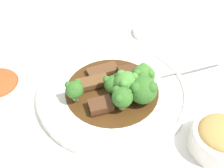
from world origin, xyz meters
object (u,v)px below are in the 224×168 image
beef_strip_2 (94,82)px  serving_spoon (155,76)px  broccoli_floret_3 (74,89)px  sauce_dish (147,31)px  side_bowl_appetizer (220,137)px  broccoli_floret_0 (113,84)px  broccoli_floret_5 (121,97)px  beef_strip_1 (128,75)px  beef_strip_3 (103,70)px  broccoli_floret_1 (143,89)px  broccoli_floret_2 (126,83)px  main_plate (112,92)px  beef_strip_0 (100,105)px  broccoli_floret_4 (143,75)px

beef_strip_2 → serving_spoon: serving_spoon is taller
broccoli_floret_3 → sauce_dish: size_ratio=0.61×
side_bowl_appetizer → broccoli_floret_0: bearing=-143.5°
broccoli_floret_5 → serving_spoon: broccoli_floret_5 is taller
beef_strip_1 → broccoli_floret_5: (0.07, -0.05, 0.02)m
sauce_dish → beef_strip_3: bearing=-55.2°
broccoli_floret_1 → side_bowl_appetizer: 0.16m
broccoli_floret_2 → broccoli_floret_3: bearing=-106.3°
broccoli_floret_0 → broccoli_floret_5: 0.05m
main_plate → sauce_dish: 0.23m
broccoli_floret_0 → beef_strip_0: bearing=-51.8°
beef_strip_1 → beef_strip_2: bearing=-96.9°
beef_strip_1 → serving_spoon: 0.06m
broccoli_floret_2 → broccoli_floret_3: 0.10m
broccoli_floret_2 → broccoli_floret_4: 0.05m
broccoli_floret_1 → broccoli_floret_2: size_ratio=0.97×
broccoli_floret_0 → broccoli_floret_5: size_ratio=0.80×
broccoli_floret_2 → side_bowl_appetizer: broccoli_floret_2 is taller
beef_strip_3 → broccoli_floret_1: (0.11, 0.04, 0.03)m
beef_strip_1 → sauce_dish: size_ratio=0.79×
broccoli_floret_3 → broccoli_floret_4: 0.14m
broccoli_floret_0 → broccoli_floret_4: bearing=88.3°
broccoli_floret_1 → sauce_dish: 0.25m
beef_strip_2 → broccoli_floret_1: (0.08, 0.07, 0.02)m
broccoli_floret_2 → serving_spoon: 0.08m
main_plate → beef_strip_1: bearing=112.2°
beef_strip_1 → sauce_dish: beef_strip_1 is taller
broccoli_floret_3 → sauce_dish: broccoli_floret_3 is taller
beef_strip_0 → broccoli_floret_4: broccoli_floret_4 is taller
broccoli_floret_0 → broccoli_floret_2: (0.02, 0.02, 0.01)m
beef_strip_3 → broccoli_floret_1: broccoli_floret_1 is taller
beef_strip_1 → broccoli_floret_0: bearing=-59.4°
main_plate → broccoli_floret_1: broccoli_floret_1 is taller
broccoli_floret_3 → main_plate: bearing=87.6°
broccoli_floret_2 → side_bowl_appetizer: bearing=34.5°
beef_strip_0 → broccoli_floret_3: 0.06m
broccoli_floret_0 → serving_spoon: (-0.01, 0.10, -0.02)m
broccoli_floret_5 → serving_spoon: (-0.05, 0.10, -0.02)m
sauce_dish → serving_spoon: bearing=-21.2°
main_plate → broccoli_floret_3: broccoli_floret_3 is taller
broccoli_floret_2 → sauce_dish: broccoli_floret_2 is taller
beef_strip_2 → broccoli_floret_5: bearing=18.7°
broccoli_floret_0 → side_bowl_appetizer: bearing=36.5°
broccoli_floret_4 → side_bowl_appetizer: (0.18, 0.07, -0.02)m
side_bowl_appetizer → beef_strip_1: bearing=-157.1°
beef_strip_1 → broccoli_floret_3: size_ratio=1.29×
beef_strip_2 → broccoli_floret_2: size_ratio=1.06×
main_plate → beef_strip_0: bearing=-45.3°
broccoli_floret_5 → sauce_dish: size_ratio=0.69×
beef_strip_2 → broccoli_floret_2: bearing=43.6°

